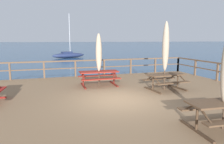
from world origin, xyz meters
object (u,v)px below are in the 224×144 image
at_px(patio_umbrella_short_mid, 99,53).
at_px(sailboat_distant, 69,55).
at_px(picnic_table_front_left, 166,78).
at_px(picnic_table_front_right, 99,75).
at_px(patio_umbrella_tall_mid_left, 166,47).

bearing_deg(patio_umbrella_short_mid, sailboat_distant, 87.76).
height_order(picnic_table_front_left, patio_umbrella_short_mid, patio_umbrella_short_mid).
xyz_separation_m(picnic_table_front_right, patio_umbrella_tall_mid_left, (2.82, -1.84, 1.52)).
relative_size(picnic_table_front_left, picnic_table_front_right, 0.94).
xyz_separation_m(patio_umbrella_tall_mid_left, sailboat_distant, (-1.76, 29.06, -2.38)).
bearing_deg(patio_umbrella_short_mid, picnic_table_front_left, -32.16).
bearing_deg(patio_umbrella_short_mid, picnic_table_front_right, 87.03).
height_order(picnic_table_front_right, sailboat_distant, sailboat_distant).
relative_size(picnic_table_front_right, patio_umbrella_short_mid, 0.75).
xyz_separation_m(picnic_table_front_left, picnic_table_front_right, (-2.88, 1.86, 0.01)).
relative_size(picnic_table_front_right, patio_umbrella_tall_mid_left, 0.63).
bearing_deg(picnic_table_front_right, sailboat_distant, 87.76).
xyz_separation_m(patio_umbrella_tall_mid_left, patio_umbrella_short_mid, (-2.82, 1.79, -0.34)).
distance_m(picnic_table_front_right, sailboat_distant, 27.25).
height_order(patio_umbrella_tall_mid_left, patio_umbrella_short_mid, patio_umbrella_tall_mid_left).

